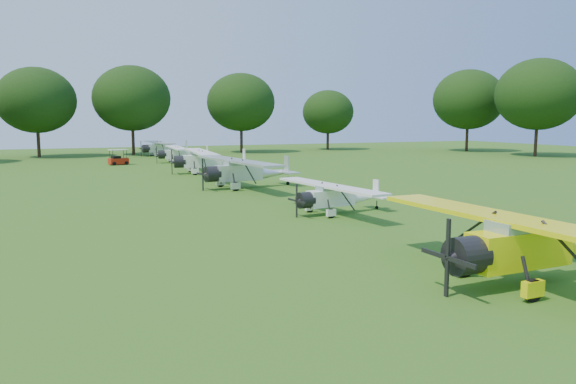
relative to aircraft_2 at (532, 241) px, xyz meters
name	(u,v)px	position (x,y,z in m)	size (l,w,h in m)	color
ground	(317,214)	(-0.59, 14.44, -1.37)	(160.00, 160.00, 0.00)	#2A5715
tree_belt	(374,69)	(2.98, 14.60, 6.66)	(137.36, 130.27, 14.52)	black
aircraft_2	(532,241)	(0.00, 0.00, 0.00)	(7.48, 11.89, 2.35)	#F5EF0A
aircraft_3	(337,195)	(0.54, 14.21, -0.32)	(5.74, 9.12, 1.79)	white
aircraft_4	(245,170)	(-0.37, 27.31, 0.01)	(7.60, 12.08, 2.37)	silver
aircraft_5	(208,159)	(0.00, 39.67, 0.00)	(7.53, 11.98, 2.35)	white
aircraft_6	(182,153)	(0.60, 53.93, -0.18)	(6.49, 10.33, 2.03)	white
aircraft_7	(164,147)	(0.88, 66.94, -0.09)	(7.00, 11.15, 2.19)	silver
golf_cart	(118,160)	(-6.86, 53.37, -0.78)	(2.28, 1.69, 1.76)	#B51F0C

